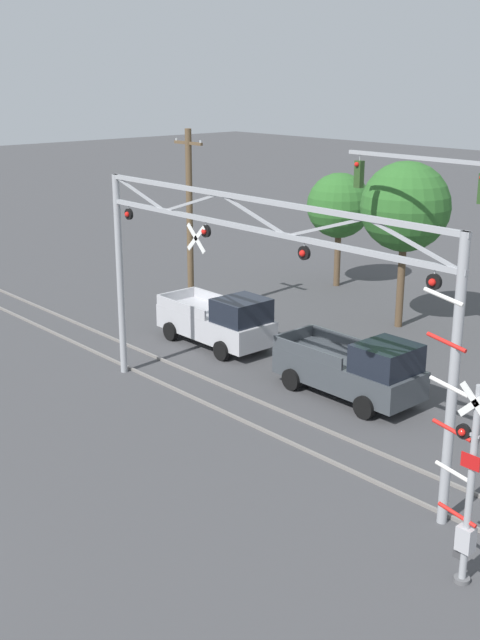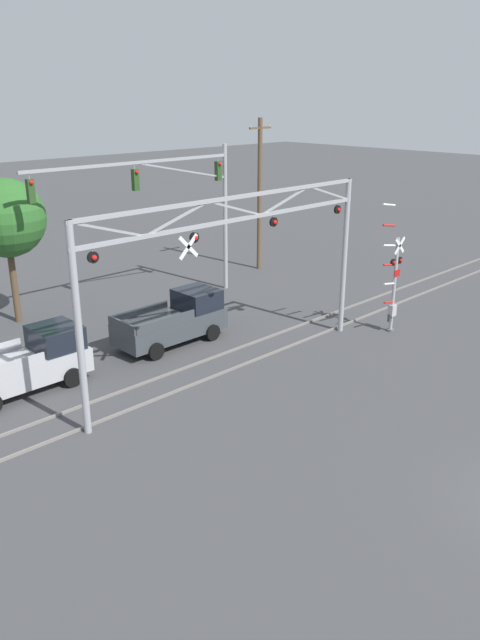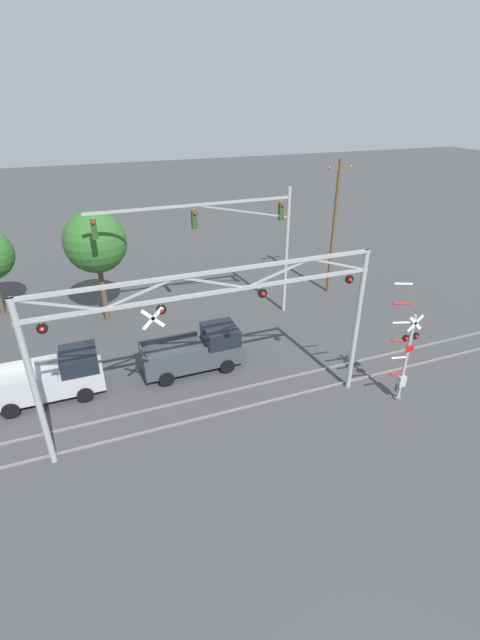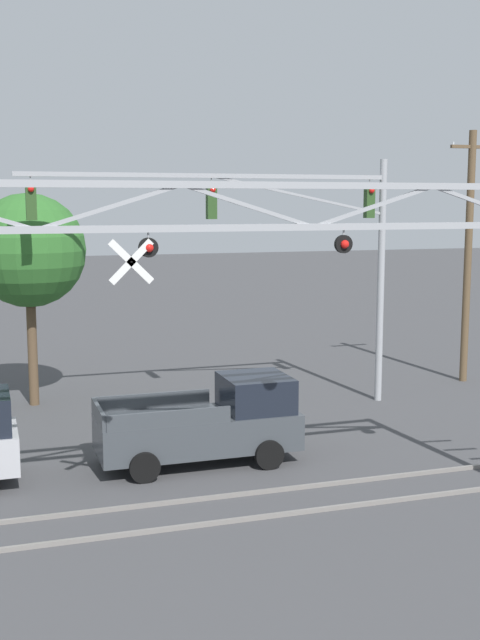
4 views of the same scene
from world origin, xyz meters
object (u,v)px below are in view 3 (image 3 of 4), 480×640
at_px(pickup_truck_lead, 197,351).
at_px(utility_pole_right, 334,227).
at_px(traffic_signal_span, 242,233).
at_px(crossing_gantry, 214,323).
at_px(background_tree_beyond_span, 95,242).
at_px(crossing_signal_mast, 404,359).
at_px(pickup_truck_following, 53,377).

bearing_deg(pickup_truck_lead, utility_pole_right, 28.03).
bearing_deg(traffic_signal_span, pickup_truck_lead, -133.17).
distance_m(crossing_gantry, background_tree_beyond_span, 12.51).
bearing_deg(crossing_signal_mast, utility_pole_right, 73.23).
relative_size(crossing_gantry, background_tree_beyond_span, 1.98).
height_order(traffic_signal_span, pickup_truck_following, traffic_signal_span).
bearing_deg(utility_pole_right, traffic_signal_span, -167.17).
bearing_deg(crossing_gantry, traffic_signal_span, 62.44).
distance_m(crossing_signal_mast, pickup_truck_following, 16.53).
height_order(pickup_truck_lead, background_tree_beyond_span, background_tree_beyond_span).
bearing_deg(pickup_truck_following, utility_pole_right, 18.03).
xyz_separation_m(crossing_signal_mast, background_tree_beyond_span, (-12.14, 13.68, 2.87)).
bearing_deg(traffic_signal_span, crossing_gantry, -117.56).
relative_size(pickup_truck_lead, background_tree_beyond_span, 0.74).
bearing_deg(crossing_gantry, background_tree_beyond_span, 106.85).
bearing_deg(background_tree_beyond_span, crossing_gantry, -73.15).
relative_size(crossing_signal_mast, pickup_truck_following, 1.21).
distance_m(crossing_signal_mast, traffic_signal_span, 11.85).
bearing_deg(pickup_truck_following, crossing_signal_mast, -22.17).
xyz_separation_m(crossing_gantry, pickup_truck_lead, (0.37, 4.37, -3.93)).
distance_m(pickup_truck_following, utility_pole_right, 20.34).
height_order(traffic_signal_span, pickup_truck_lead, traffic_signal_span).
bearing_deg(pickup_truck_lead, crossing_gantry, -94.79).
height_order(crossing_gantry, traffic_signal_span, traffic_signal_span).
xyz_separation_m(crossing_signal_mast, pickup_truck_following, (-15.26, 6.22, -1.27)).
bearing_deg(crossing_signal_mast, crossing_gantry, 168.65).
bearing_deg(traffic_signal_span, pickup_truck_following, -158.68).
relative_size(crossing_signal_mast, utility_pole_right, 0.67).
xyz_separation_m(pickup_truck_lead, utility_pole_right, (11.88, 6.32, 3.80)).
distance_m(pickup_truck_lead, background_tree_beyond_span, 9.53).
bearing_deg(crossing_gantry, pickup_truck_following, 146.26).
bearing_deg(pickup_truck_lead, background_tree_beyond_span, 117.71).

